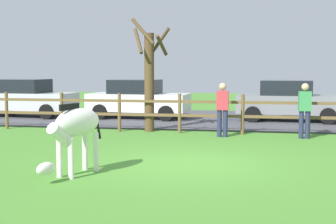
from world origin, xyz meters
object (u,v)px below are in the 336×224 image
at_px(parked_car_grey, 290,100).
at_px(parked_car_white, 138,99).
at_px(bare_tree, 149,76).
at_px(visitor_left_of_tree, 305,108).
at_px(zebra, 75,128).
at_px(parked_car_silver, 26,98).
at_px(visitor_right_of_tree, 223,107).
at_px(crow_on_grass, 61,138).

bearing_deg(parked_car_grey, parked_car_white, -179.68).
bearing_deg(bare_tree, parked_car_white, 109.63).
height_order(bare_tree, visitor_left_of_tree, bare_tree).
bearing_deg(bare_tree, parked_car_grey, 37.97).
distance_m(zebra, visitor_left_of_tree, 7.69).
bearing_deg(parked_car_white, zebra, -82.73).
xyz_separation_m(parked_car_grey, visitor_left_of_tree, (0.17, -4.46, 0.06)).
distance_m(parked_car_silver, parked_car_grey, 10.78).
height_order(zebra, visitor_right_of_tree, visitor_right_of_tree).
bearing_deg(parked_car_silver, bare_tree, -29.78).
relative_size(bare_tree, zebra, 1.95).
distance_m(crow_on_grass, parked_car_silver, 7.58).
xyz_separation_m(crow_on_grass, parked_car_grey, (6.61, 6.47, 0.72)).
bearing_deg(crow_on_grass, parked_car_white, 84.52).
xyz_separation_m(zebra, parked_car_white, (-1.33, 10.41, -0.08)).
bearing_deg(visitor_left_of_tree, bare_tree, 170.73).
distance_m(bare_tree, parked_car_white, 3.97).
bearing_deg(crow_on_grass, visitor_right_of_tree, 23.91).
bearing_deg(zebra, visitor_left_of_tree, 51.03).
height_order(parked_car_silver, visitor_right_of_tree, visitor_right_of_tree).
xyz_separation_m(parked_car_silver, visitor_left_of_tree, (10.95, -4.27, 0.06)).
bearing_deg(visitor_left_of_tree, zebra, -128.97).
bearing_deg(parked_car_grey, zebra, -114.07).
height_order(crow_on_grass, visitor_right_of_tree, visitor_right_of_tree).
xyz_separation_m(zebra, crow_on_grass, (-1.94, 3.97, -0.80)).
distance_m(parked_car_grey, visitor_right_of_tree, 5.06).
distance_m(bare_tree, parked_car_silver, 7.07).
bearing_deg(parked_car_silver, crow_on_grass, -56.45).
xyz_separation_m(parked_car_white, visitor_left_of_tree, (6.16, -4.43, 0.06)).
height_order(bare_tree, parked_car_silver, bare_tree).
bearing_deg(visitor_right_of_tree, crow_on_grass, -156.09).
height_order(crow_on_grass, parked_car_grey, parked_car_grey).
bearing_deg(visitor_right_of_tree, parked_car_white, 129.82).
bearing_deg(crow_on_grass, zebra, -63.89).
distance_m(bare_tree, zebra, 6.83).
height_order(parked_car_silver, parked_car_grey, same).
distance_m(bare_tree, parked_car_grey, 6.03).
relative_size(parked_car_silver, visitor_left_of_tree, 2.50).
height_order(crow_on_grass, parked_car_silver, parked_car_silver).
height_order(crow_on_grass, parked_car_white, parked_car_white).
bearing_deg(visitor_right_of_tree, visitor_left_of_tree, 1.76).
height_order(bare_tree, zebra, bare_tree).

